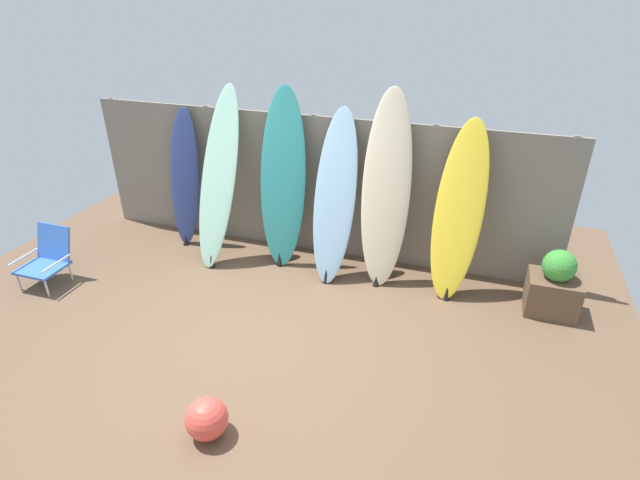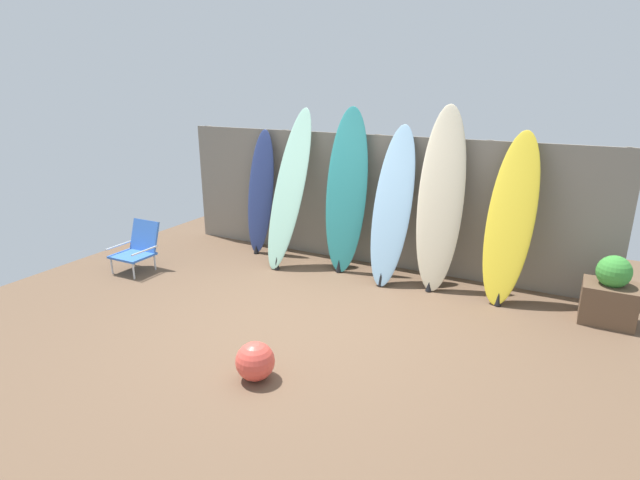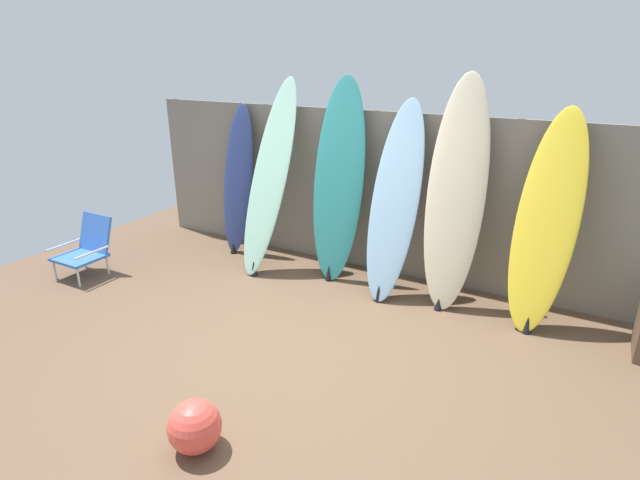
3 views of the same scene
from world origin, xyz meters
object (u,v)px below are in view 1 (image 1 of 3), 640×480
Objects in this scene: beach_chair at (48,256)px; surfboard_navy_0 at (185,179)px; surfboard_cream_4 at (386,191)px; beach_ball at (207,419)px; planter_box at (554,286)px; surfboard_teal_2 at (283,181)px; surfboard_yellow_5 at (459,213)px; surfboard_seafoam_1 at (218,179)px; surfboard_skyblue_3 at (335,198)px.

surfboard_navy_0 is at bearing 62.50° from beach_chair.
surfboard_navy_0 is at bearing 178.00° from surfboard_cream_4.
beach_chair is at bearing 153.50° from beach_ball.
planter_box is at bearing -3.30° from surfboard_navy_0.
surfboard_teal_2 is 1.26m from surfboard_cream_4.
surfboard_yellow_5 reaches higher than planter_box.
beach_chair is at bearing -163.69° from surfboard_yellow_5.
beach_chair is at bearing -125.60° from surfboard_navy_0.
beach_chair is (-4.56, -1.34, -0.64)m from surfboard_yellow_5.
surfboard_teal_2 is (1.43, -0.08, 0.17)m from surfboard_navy_0.
surfboard_seafoam_1 is 0.99× the size of surfboard_teal_2.
surfboard_yellow_5 is 1.27m from planter_box.
surfboard_skyblue_3 is 2.58m from planter_box.
surfboard_teal_2 is 1.11× the size of surfboard_yellow_5.
surfboard_teal_2 is 6.35× the size of beach_ball.
planter_box is at bearing -7.57° from surfboard_yellow_5.
surfboard_teal_2 is 0.97× the size of surfboard_cream_4.
surfboard_seafoam_1 is 4.04m from planter_box.
surfboard_skyblue_3 is (1.47, 0.07, -0.09)m from surfboard_seafoam_1.
surfboard_cream_4 reaches higher than beach_ball.
beach_ball is at bearing -94.54° from surfboard_skyblue_3.
surfboard_seafoam_1 reaches higher than beach_ball.
surfboard_seafoam_1 is (0.64, -0.23, 0.15)m from surfboard_navy_0.
surfboard_yellow_5 is (3.52, -0.12, 0.07)m from surfboard_navy_0.
planter_box is (3.18, -0.18, -0.75)m from surfboard_teal_2.
surfboard_cream_4 reaches higher than surfboard_teal_2.
surfboard_navy_0 is 3.56m from beach_ball.
surfboard_seafoam_1 is at bearing 44.22° from beach_chair.
beach_chair is 1.92× the size of beach_ball.
surfboard_yellow_5 is (0.82, -0.03, -0.14)m from surfboard_cream_4.
beach_chair is (-1.04, -1.46, -0.57)m from surfboard_navy_0.
surfboard_skyblue_3 is at bearing -4.43° from surfboard_navy_0.
surfboard_skyblue_3 reaches higher than surfboard_yellow_5.
surfboard_seafoam_1 is at bearing 179.50° from planter_box.
surfboard_yellow_5 is at bearing 1.73° from surfboard_skyblue_3.
surfboard_seafoam_1 is at bearing -177.39° from surfboard_skyblue_3.
surfboard_cream_4 reaches higher than surfboard_skyblue_3.
surfboard_navy_0 is at bearing 176.65° from surfboard_teal_2.
surfboard_cream_4 is (2.70, -0.09, 0.21)m from surfboard_navy_0.
surfboard_navy_0 is at bearing 122.96° from beach_ball.
surfboard_navy_0 is 1.88m from beach_chair.
surfboard_cream_4 is at bearing 178.14° from surfboard_yellow_5.
surfboard_yellow_5 is at bearing 59.84° from beach_ball.
surfboard_teal_2 is at bearing 37.11° from beach_chair.
surfboard_cream_4 is 2.99× the size of planter_box.
surfboard_cream_4 is at bearing 28.12° from beach_chair.
surfboard_teal_2 is (0.79, 0.15, 0.02)m from surfboard_seafoam_1.
surfboard_seafoam_1 is 2.06m from surfboard_cream_4.
beach_ball is (0.46, -2.84, -0.90)m from surfboard_teal_2.
surfboard_navy_0 is 0.85× the size of surfboard_seafoam_1.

